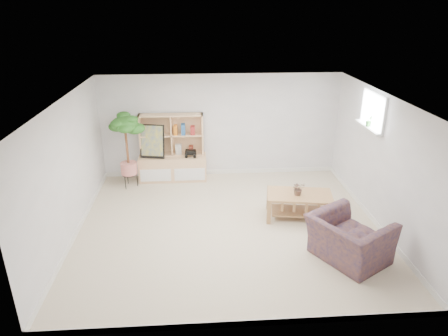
{
  "coord_description": "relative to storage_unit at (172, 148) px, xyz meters",
  "views": [
    {
      "loc": [
        -0.53,
        -6.42,
        3.84
      ],
      "look_at": [
        -0.07,
        0.2,
        1.09
      ],
      "focal_mm": 32.0,
      "sensor_mm": 36.0,
      "label": 1
    }
  ],
  "objects": [
    {
      "name": "table_plant",
      "position": [
        2.45,
        -2.02,
        -0.14
      ],
      "size": [
        0.26,
        0.23,
        0.27
      ],
      "primitive_type": "imported",
      "rotation": [
        0.0,
        0.0,
        0.1
      ],
      "color": "#1E6C18",
      "rests_on": "coffee_table"
    },
    {
      "name": "window_sill",
      "position": [
        3.8,
        -1.64,
        0.91
      ],
      "size": [
        0.14,
        1.0,
        0.04
      ],
      "primitive_type": "cube",
      "color": "white",
      "rests_on": "walls"
    },
    {
      "name": "window",
      "position": [
        3.86,
        -1.64,
        1.23
      ],
      "size": [
        0.1,
        0.98,
        0.68
      ],
      "primitive_type": null,
      "color": "silver",
      "rests_on": "walls"
    },
    {
      "name": "walls",
      "position": [
        1.13,
        -2.24,
        0.43
      ],
      "size": [
        5.51,
        5.01,
        2.4
      ],
      "color": "silver",
      "rests_on": "floor"
    },
    {
      "name": "coffee_table",
      "position": [
        2.49,
        -1.99,
        -0.52
      ],
      "size": [
        1.31,
        0.85,
        0.5
      ],
      "primitive_type": null,
      "rotation": [
        0.0,
        0.0,
        -0.16
      ],
      "color": "#AF733D",
      "rests_on": "floor"
    },
    {
      "name": "sill_plant",
      "position": [
        3.8,
        -1.63,
        1.04
      ],
      "size": [
        0.15,
        0.14,
        0.22
      ],
      "primitive_type": "imported",
      "rotation": [
        0.0,
        0.0,
        0.4
      ],
      "color": "#285A21",
      "rests_on": "window_sill"
    },
    {
      "name": "floor",
      "position": [
        1.13,
        -2.24,
        -0.77
      ],
      "size": [
        5.5,
        5.0,
        0.01
      ],
      "primitive_type": "cube",
      "color": "beige",
      "rests_on": "ground"
    },
    {
      "name": "armchair",
      "position": [
        2.95,
        -3.38,
        -0.35
      ],
      "size": [
        1.43,
        1.48,
        0.84
      ],
      "primitive_type": "imported",
      "rotation": [
        0.0,
        0.0,
        2.11
      ],
      "color": "#1E1E46",
      "rests_on": "floor"
    },
    {
      "name": "baseboard",
      "position": [
        1.13,
        -2.24,
        -0.72
      ],
      "size": [
        5.5,
        5.0,
        0.1
      ],
      "primitive_type": null,
      "color": "white",
      "rests_on": "floor"
    },
    {
      "name": "floor_tree",
      "position": [
        -0.95,
        -0.34,
        0.07
      ],
      "size": [
        0.64,
        0.64,
        1.69
      ],
      "primitive_type": null,
      "rotation": [
        0.0,
        0.0,
        -0.03
      ],
      "color": "#285A21",
      "rests_on": "floor"
    },
    {
      "name": "toy_truck",
      "position": [
        0.42,
        -0.08,
        -0.1
      ],
      "size": [
        0.36,
        0.26,
        0.18
      ],
      "primitive_type": null,
      "rotation": [
        0.0,
        0.0,
        -0.06
      ],
      "color": "black",
      "rests_on": "storage_unit"
    },
    {
      "name": "storage_unit",
      "position": [
        0.0,
        0.0,
        0.0
      ],
      "size": [
        1.54,
        0.52,
        1.54
      ],
      "primitive_type": null,
      "color": "#E3B78C",
      "rests_on": "floor"
    },
    {
      "name": "ceiling",
      "position": [
        1.13,
        -2.24,
        1.63
      ],
      "size": [
        5.5,
        5.0,
        0.01
      ],
      "primitive_type": "cube",
      "color": "silver",
      "rests_on": "walls"
    },
    {
      "name": "poster",
      "position": [
        -0.43,
        -0.06,
        0.19
      ],
      "size": [
        0.57,
        0.23,
        0.77
      ],
      "primitive_type": null,
      "rotation": [
        0.0,
        0.0,
        -0.19
      ],
      "color": "yellow",
      "rests_on": "storage_unit"
    }
  ]
}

